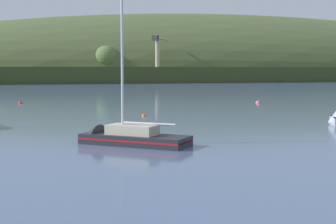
{
  "coord_description": "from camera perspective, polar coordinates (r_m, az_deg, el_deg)",
  "views": [
    {
      "loc": [
        -12.68,
        -10.68,
        5.36
      ],
      "look_at": [
        -4.71,
        33.29,
        1.5
      ],
      "focal_mm": 54.39,
      "sensor_mm": 36.0,
      "label": 1
    }
  ],
  "objects": [
    {
      "name": "far_shoreline_hill",
      "position": [
        243.94,
        5.16,
        3.73
      ],
      "size": [
        477.7,
        139.59,
        61.55
      ],
      "rotation": [
        0.0,
        0.0,
        0.08
      ],
      "color": "#35401E",
      "rests_on": "ground"
    },
    {
      "name": "mooring_buoy_foreground",
      "position": [
        56.82,
        -2.71,
        -0.48
      ],
      "size": [
        0.54,
        0.54,
        0.62
      ],
      "color": "#EA5B19",
      "rests_on": "ground"
    },
    {
      "name": "dockside_crane",
      "position": [
        189.42,
        -1.16,
        5.89
      ],
      "size": [
        8.17,
        12.25,
        17.63
      ],
      "rotation": [
        0.0,
        0.0,
        1.03
      ],
      "color": "#4C4C51",
      "rests_on": "ground"
    },
    {
      "name": "sailboat_near_mooring",
      "position": [
        36.18,
        -5.18,
        -3.23
      ],
      "size": [
        8.61,
        7.08,
        13.34
      ],
      "rotation": [
        0.0,
        0.0,
        2.53
      ],
      "color": "#232328",
      "rests_on": "ground"
    },
    {
      "name": "mooring_buoy_off_fishing_boat",
      "position": [
        79.49,
        10.06,
        1.0
      ],
      "size": [
        0.77,
        0.77,
        0.85
      ],
      "color": "#E06675",
      "rests_on": "ground"
    },
    {
      "name": "mooring_buoy_far_upstream",
      "position": [
        80.61,
        -16.2,
        0.93
      ],
      "size": [
        0.63,
        0.63,
        0.71
      ],
      "color": "red",
      "rests_on": "ground"
    }
  ]
}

